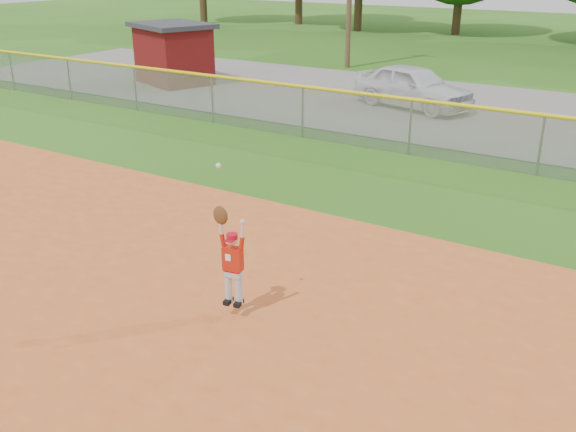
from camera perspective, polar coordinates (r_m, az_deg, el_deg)
The scene contains 6 objects.
ground at distance 9.81m, azimuth -12.23°, elevation -9.07°, with size 120.00×120.00×0.00m, color #2B5E15.
parking_strip at distance 23.22m, azimuth 16.28°, elevation 8.92°, with size 44.00×10.00×0.03m, color slate.
car_white_a at distance 23.09m, azimuth 11.05°, elevation 11.24°, with size 1.75×4.35×1.48m, color silver.
utility_shed at distance 27.60m, azimuth -10.15°, elevation 14.07°, with size 3.95×3.52×2.45m.
outfield_fence at distance 17.47m, azimuth 10.83°, elevation 8.16°, with size 40.06×0.10×1.55m.
ballplayer at distance 9.27m, azimuth -5.08°, elevation -3.65°, with size 0.51×0.24×2.15m.
Camera 1 is at (6.07, -5.85, 5.01)m, focal length 40.00 mm.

